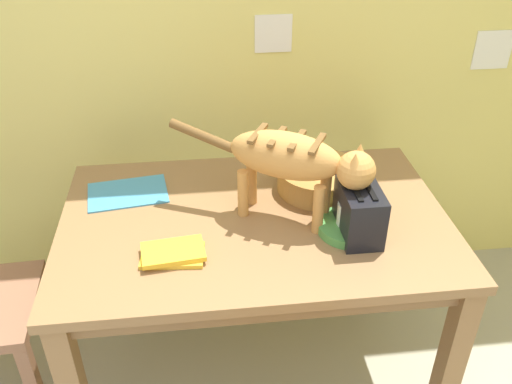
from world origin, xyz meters
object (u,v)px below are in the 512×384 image
magazine (128,193)px  wicker_basket (319,178)px  dining_table (256,238)px  cat (295,160)px  book_stack (173,253)px  toaster (359,212)px  coffee_mug (352,213)px  saucer_bowl (349,227)px

magazine → wicker_basket: size_ratio=0.92×
dining_table → magazine: 0.49m
dining_table → cat: (0.12, -0.02, 0.31)m
book_stack → toaster: 0.59m
dining_table → book_stack: book_stack is taller
wicker_basket → magazine: bearing=176.1°
cat → toaster: bearing=88.1°
magazine → book_stack: 0.41m
cat → magazine: bearing=-83.2°
coffee_mug → magazine: coffee_mug is taller
saucer_bowl → magazine: size_ratio=0.75×
wicker_basket → toaster: 0.29m
book_stack → toaster: bearing=4.8°
cat → coffee_mug: bearing=90.4°
saucer_bowl → magazine: 0.79m
saucer_bowl → book_stack: bearing=-173.1°
dining_table → book_stack: bearing=-146.7°
dining_table → coffee_mug: size_ratio=10.04×
toaster → book_stack: bearing=-175.2°
saucer_bowl → toaster: (0.02, -0.02, 0.07)m
coffee_mug → cat: bearing=152.4°
magazine → book_stack: size_ratio=1.38×
magazine → toaster: 0.82m
dining_table → book_stack: size_ratio=6.44×
dining_table → cat: cat is taller
magazine → wicker_basket: (0.69, -0.05, 0.04)m
coffee_mug → toaster: size_ratio=0.65×
saucer_bowl → wicker_basket: wicker_basket is taller
book_stack → dining_table: bearing=33.3°
book_stack → magazine: bearing=113.6°
wicker_basket → toaster: size_ratio=1.51×
dining_table → saucer_bowl: 0.33m
dining_table → coffee_mug: bearing=-20.8°
dining_table → magazine: magazine is taller
saucer_bowl → coffee_mug: 0.05m
coffee_mug → toaster: toaster is taller
dining_table → wicker_basket: wicker_basket is taller
dining_table → toaster: 0.38m
magazine → toaster: toaster is taller
saucer_bowl → toaster: 0.08m
cat → toaster: size_ratio=3.12×
cat → saucer_bowl: 0.28m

